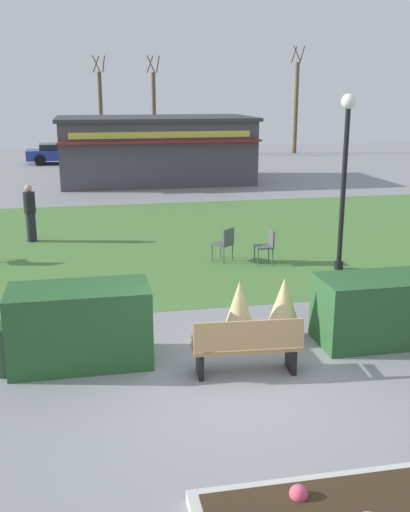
{
  "coord_description": "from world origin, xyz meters",
  "views": [
    {
      "loc": [
        -2.05,
        -7.93,
        4.32
      ],
      "look_at": [
        0.1,
        3.01,
        1.24
      ],
      "focal_mm": 42.17,
      "sensor_mm": 36.0,
      "label": 1
    }
  ],
  "objects_px": {
    "lamppost_mid": "(345,162)",
    "tree_left_bg": "(154,112)",
    "cafe_chair_north": "(267,244)",
    "tree_right_bg": "(101,111)",
    "cafe_chair_east": "(225,242)",
    "trash_bin": "(5,348)",
    "park_bench": "(247,346)",
    "parked_car_west_slot": "(61,153)",
    "tree_center_bg": "(296,106)",
    "food_kiosk": "(155,149)",
    "person_strolling": "(30,213)"
  },
  "relations": [
    {
      "from": "lamppost_mid",
      "to": "tree_left_bg",
      "type": "distance_m",
      "value": 28.32
    },
    {
      "from": "cafe_chair_north",
      "to": "tree_right_bg",
      "type": "distance_m",
      "value": 29.62
    },
    {
      "from": "cafe_chair_east",
      "to": "tree_right_bg",
      "type": "xyz_separation_m",
      "value": [
        -2.25,
        28.94,
        2.4
      ]
    },
    {
      "from": "lamppost_mid",
      "to": "trash_bin",
      "type": "xyz_separation_m",
      "value": [
        -7.47,
        -4.31,
        -2.27
      ]
    },
    {
      "from": "park_bench",
      "to": "tree_left_bg",
      "type": "relative_size",
      "value": 0.27
    },
    {
      "from": "park_bench",
      "to": "lamppost_mid",
      "type": "height_order",
      "value": "lamppost_mid"
    },
    {
      "from": "park_bench",
      "to": "cafe_chair_east",
      "type": "xyz_separation_m",
      "value": [
        1.12,
        6.38,
        0.05
      ]
    },
    {
      "from": "park_bench",
      "to": "parked_car_west_slot",
      "type": "height_order",
      "value": "parked_car_west_slot"
    },
    {
      "from": "tree_center_bg",
      "to": "parked_car_west_slot",
      "type": "bearing_deg",
      "value": -168.49
    },
    {
      "from": "food_kiosk",
      "to": "cafe_chair_east",
      "type": "distance_m",
      "value": 14.61
    },
    {
      "from": "cafe_chair_north",
      "to": "tree_center_bg",
      "type": "relative_size",
      "value": 0.12
    },
    {
      "from": "trash_bin",
      "to": "cafe_chair_north",
      "type": "distance_m",
      "value": 7.79
    },
    {
      "from": "food_kiosk",
      "to": "park_bench",
      "type": "bearing_deg",
      "value": -92.76
    },
    {
      "from": "food_kiosk",
      "to": "parked_car_west_slot",
      "type": "height_order",
      "value": "food_kiosk"
    },
    {
      "from": "food_kiosk",
      "to": "tree_left_bg",
      "type": "height_order",
      "value": "tree_left_bg"
    },
    {
      "from": "cafe_chair_north",
      "to": "tree_center_bg",
      "type": "distance_m",
      "value": 28.77
    },
    {
      "from": "food_kiosk",
      "to": "tree_left_bg",
      "type": "relative_size",
      "value": 1.42
    },
    {
      "from": "person_strolling",
      "to": "park_bench",
      "type": "bearing_deg",
      "value": 35.03
    },
    {
      "from": "cafe_chair_east",
      "to": "park_bench",
      "type": "bearing_deg",
      "value": -99.97
    },
    {
      "from": "lamppost_mid",
      "to": "tree_right_bg",
      "type": "distance_m",
      "value": 30.57
    },
    {
      "from": "food_kiosk",
      "to": "parked_car_west_slot",
      "type": "distance_m",
      "value": 9.84
    },
    {
      "from": "lamppost_mid",
      "to": "person_strolling",
      "type": "bearing_deg",
      "value": 150.19
    },
    {
      "from": "lamppost_mid",
      "to": "trash_bin",
      "type": "bearing_deg",
      "value": -150.03
    },
    {
      "from": "park_bench",
      "to": "cafe_chair_east",
      "type": "distance_m",
      "value": 6.48
    },
    {
      "from": "park_bench",
      "to": "tree_center_bg",
      "type": "xyz_separation_m",
      "value": [
        12.26,
        32.78,
        2.76
      ]
    },
    {
      "from": "cafe_chair_north",
      "to": "parked_car_west_slot",
      "type": "relative_size",
      "value": 0.21
    },
    {
      "from": "park_bench",
      "to": "lamppost_mid",
      "type": "distance_m",
      "value": 6.73
    },
    {
      "from": "park_bench",
      "to": "tree_right_bg",
      "type": "distance_m",
      "value": 35.42
    },
    {
      "from": "trash_bin",
      "to": "tree_right_bg",
      "type": "height_order",
      "value": "tree_right_bg"
    },
    {
      "from": "lamppost_mid",
      "to": "cafe_chair_east",
      "type": "height_order",
      "value": "lamppost_mid"
    },
    {
      "from": "trash_bin",
      "to": "cafe_chair_north",
      "type": "xyz_separation_m",
      "value": [
        5.85,
        5.14,
        0.13
      ]
    },
    {
      "from": "cafe_chair_east",
      "to": "tree_left_bg",
      "type": "distance_m",
      "value": 27.19
    },
    {
      "from": "cafe_chair_north",
      "to": "lamppost_mid",
      "type": "bearing_deg",
      "value": -27.35
    },
    {
      "from": "cafe_chair_east",
      "to": "cafe_chair_north",
      "type": "relative_size",
      "value": 1.0
    },
    {
      "from": "person_strolling",
      "to": "tree_center_bg",
      "type": "distance_m",
      "value": 28.42
    },
    {
      "from": "food_kiosk",
      "to": "cafe_chair_north",
      "type": "height_order",
      "value": "food_kiosk"
    },
    {
      "from": "food_kiosk",
      "to": "cafe_chair_north",
      "type": "bearing_deg",
      "value": -85.71
    },
    {
      "from": "lamppost_mid",
      "to": "tree_left_bg",
      "type": "xyz_separation_m",
      "value": [
        -1.37,
        28.29,
        0.23
      ]
    },
    {
      "from": "trash_bin",
      "to": "person_strolling",
      "type": "height_order",
      "value": "person_strolling"
    },
    {
      "from": "park_bench",
      "to": "food_kiosk",
      "type": "height_order",
      "value": "food_kiosk"
    },
    {
      "from": "tree_right_bg",
      "to": "park_bench",
      "type": "bearing_deg",
      "value": -88.16
    },
    {
      "from": "lamppost_mid",
      "to": "parked_car_west_slot",
      "type": "relative_size",
      "value": 0.99
    },
    {
      "from": "trash_bin",
      "to": "cafe_chair_north",
      "type": "relative_size",
      "value": 0.89
    },
    {
      "from": "lamppost_mid",
      "to": "parked_car_west_slot",
      "type": "xyz_separation_m",
      "value": [
        -7.51,
        24.37,
        -2.03
      ]
    },
    {
      "from": "park_bench",
      "to": "lamppost_mid",
      "type": "xyz_separation_m",
      "value": [
        3.75,
        5.15,
        2.19
      ]
    },
    {
      "from": "park_bench",
      "to": "tree_left_bg",
      "type": "distance_m",
      "value": 33.61
    },
    {
      "from": "person_strolling",
      "to": "tree_center_bg",
      "type": "xyz_separation_m",
      "value": [
        16.25,
        23.2,
        2.38
      ]
    },
    {
      "from": "lamppost_mid",
      "to": "tree_right_bg",
      "type": "relative_size",
      "value": 0.64
    },
    {
      "from": "food_kiosk",
      "to": "cafe_chair_north",
      "type": "relative_size",
      "value": 10.41
    },
    {
      "from": "person_strolling",
      "to": "tree_left_bg",
      "type": "height_order",
      "value": "tree_left_bg"
    }
  ]
}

